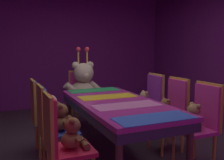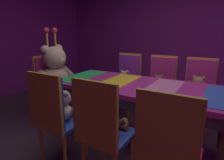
{
  "view_description": "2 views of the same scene",
  "coord_description": "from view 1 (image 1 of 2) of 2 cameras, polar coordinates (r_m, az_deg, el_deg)",
  "views": [
    {
      "loc": [
        -1.27,
        -2.81,
        1.39
      ],
      "look_at": [
        0.24,
        0.71,
        0.9
      ],
      "focal_mm": 40.96,
      "sensor_mm": 36.0,
      "label": 1
    },
    {
      "loc": [
        -1.99,
        -0.82,
        1.33
      ],
      "look_at": [
        -0.11,
        0.31,
        0.78
      ],
      "focal_mm": 30.29,
      "sensor_mm": 36.0,
      "label": 2
    }
  ],
  "objects": [
    {
      "name": "ground_plane",
      "position": [
        3.38,
        1.03,
        -17.06
      ],
      "size": [
        7.9,
        7.9,
        0.0
      ],
      "primitive_type": "plane",
      "color": "#3F2D38"
    },
    {
      "name": "wall_back",
      "position": [
        6.14,
        -11.39,
        7.18
      ],
      "size": [
        5.2,
        0.12,
        2.8
      ],
      "primitive_type": "cube",
      "color": "#721E72",
      "rests_on": "ground_plane"
    },
    {
      "name": "banquet_table",
      "position": [
        3.17,
        1.06,
        -6.24
      ],
      "size": [
        0.9,
        2.02,
        0.75
      ],
      "color": "#B22D8C",
      "rests_on": "ground_plane"
    },
    {
      "name": "chair_left_0",
      "position": [
        2.41,
        -12.08,
        -12.11
      ],
      "size": [
        0.42,
        0.41,
        0.98
      ],
      "color": "red",
      "rests_on": "ground_plane"
    },
    {
      "name": "teddy_left_0",
      "position": [
        2.44,
        -8.66,
        -11.99
      ],
      "size": [
        0.25,
        0.32,
        0.3
      ],
      "color": "brown",
      "rests_on": "chair_left_0"
    },
    {
      "name": "chair_left_1",
      "position": [
        2.93,
        -14.02,
        -8.66
      ],
      "size": [
        0.42,
        0.41,
        0.98
      ],
      "color": "#2D47B2",
      "rests_on": "ground_plane"
    },
    {
      "name": "teddy_left_1",
      "position": [
        2.96,
        -11.2,
        -8.47
      ],
      "size": [
        0.26,
        0.34,
        0.32
      ],
      "color": "brown",
      "rests_on": "chair_left_1"
    },
    {
      "name": "chair_left_2",
      "position": [
        3.44,
        -15.76,
        -6.35
      ],
      "size": [
        0.42,
        0.41,
        0.98
      ],
      "color": "#2D47B2",
      "rests_on": "ground_plane"
    },
    {
      "name": "teddy_left_2",
      "position": [
        3.46,
        -13.34,
        -6.19
      ],
      "size": [
        0.26,
        0.34,
        0.32
      ],
      "color": "beige",
      "rests_on": "chair_left_2"
    },
    {
      "name": "chair_right_0",
      "position": [
        3.19,
        19.64,
        -7.58
      ],
      "size": [
        0.42,
        0.41,
        0.98
      ],
      "rotation": [
        0.0,
        0.0,
        3.14
      ],
      "color": "#CC338C",
      "rests_on": "ground_plane"
    },
    {
      "name": "teddy_right_0",
      "position": [
        3.1,
        17.65,
        -8.1
      ],
      "size": [
        0.25,
        0.32,
        0.3
      ],
      "rotation": [
        0.0,
        0.0,
        3.14
      ],
      "color": "#9E7247",
      "rests_on": "chair_right_0"
    },
    {
      "name": "chair_right_1",
      "position": [
        3.58,
        13.61,
        -5.75
      ],
      "size": [
        0.42,
        0.41,
        0.98
      ],
      "rotation": [
        0.0,
        0.0,
        3.14
      ],
      "color": "#CC338C",
      "rests_on": "ground_plane"
    },
    {
      "name": "teddy_right_1",
      "position": [
        3.51,
        11.73,
        -6.41
      ],
      "size": [
        0.21,
        0.28,
        0.26
      ],
      "rotation": [
        0.0,
        0.0,
        3.14
      ],
      "color": "brown",
      "rests_on": "chair_right_1"
    },
    {
      "name": "chair_right_2",
      "position": [
        4.06,
        8.84,
        -4.11
      ],
      "size": [
        0.42,
        0.41,
        0.98
      ],
      "rotation": [
        0.0,
        0.0,
        3.14
      ],
      "color": "purple",
      "rests_on": "ground_plane"
    },
    {
      "name": "teddy_right_2",
      "position": [
        4.0,
        7.09,
        -4.6
      ],
      "size": [
        0.22,
        0.28,
        0.27
      ],
      "rotation": [
        0.0,
        0.0,
        3.14
      ],
      "color": "tan",
      "rests_on": "chair_right_2"
    },
    {
      "name": "throne_chair",
      "position": [
        4.6,
        -6.88,
        -2.75
      ],
      "size": [
        0.41,
        0.42,
        0.98
      ],
      "rotation": [
        0.0,
        0.0,
        -1.57
      ],
      "color": "#CC338C",
      "rests_on": "ground_plane"
    },
    {
      "name": "king_teddy_bear",
      "position": [
        4.41,
        -6.28,
        -1.03
      ],
      "size": [
        0.73,
        0.57,
        0.94
      ],
      "rotation": [
        0.0,
        0.0,
        -1.57
      ],
      "color": "beige",
      "rests_on": "throne_chair"
    }
  ]
}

